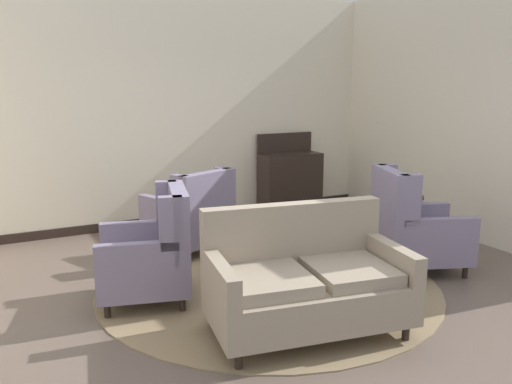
% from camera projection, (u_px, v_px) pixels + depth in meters
% --- Properties ---
extents(ground, '(8.59, 8.59, 0.00)m').
position_uv_depth(ground, '(284.00, 295.00, 5.03)').
color(ground, brown).
extents(wall_back, '(6.29, 0.08, 3.24)m').
position_uv_depth(wall_back, '(174.00, 109.00, 7.35)').
color(wall_back, beige).
rests_on(wall_back, ground).
extents(wall_right, '(0.08, 4.28, 3.24)m').
position_uv_depth(wall_right, '(453.00, 111.00, 6.88)').
color(wall_right, beige).
rests_on(wall_right, ground).
extents(baseboard_back, '(6.13, 0.03, 0.12)m').
position_uv_depth(baseboard_back, '(178.00, 218.00, 7.62)').
color(baseboard_back, black).
rests_on(baseboard_back, ground).
extents(area_rug, '(3.37, 3.37, 0.01)m').
position_uv_depth(area_rug, '(268.00, 284.00, 5.29)').
color(area_rug, '#847051').
rests_on(area_rug, ground).
extents(coffee_table, '(0.94, 0.94, 0.48)m').
position_uv_depth(coffee_table, '(276.00, 246.00, 5.22)').
color(coffee_table, black).
rests_on(coffee_table, ground).
extents(porcelain_vase, '(0.19, 0.19, 0.30)m').
position_uv_depth(porcelain_vase, '(282.00, 225.00, 5.18)').
color(porcelain_vase, brown).
rests_on(porcelain_vase, coffee_table).
extents(settee, '(1.68, 1.10, 1.00)m').
position_uv_depth(settee, '(306.00, 282.00, 4.23)').
color(settee, gray).
rests_on(settee, ground).
extents(armchair_foreground_right, '(1.11, 1.03, 1.11)m').
position_uv_depth(armchair_foreground_right, '(413.00, 229.00, 5.62)').
color(armchair_foreground_right, slate).
rests_on(armchair_foreground_right, ground).
extents(armchair_beside_settee, '(0.98, 0.99, 1.05)m').
position_uv_depth(armchair_beside_settee, '(152.00, 254.00, 4.84)').
color(armchair_beside_settee, slate).
rests_on(armchair_beside_settee, ground).
extents(armchair_near_sideboard, '(1.05, 1.08, 0.99)m').
position_uv_depth(armchair_near_sideboard, '(192.00, 216.00, 6.26)').
color(armchair_near_sideboard, slate).
rests_on(armchair_near_sideboard, ground).
extents(side_table, '(0.56, 0.56, 0.70)m').
position_uv_depth(side_table, '(398.00, 218.00, 6.19)').
color(side_table, black).
rests_on(side_table, ground).
extents(sideboard, '(0.95, 0.40, 1.22)m').
position_uv_depth(sideboard, '(290.00, 179.00, 8.10)').
color(sideboard, black).
rests_on(sideboard, ground).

